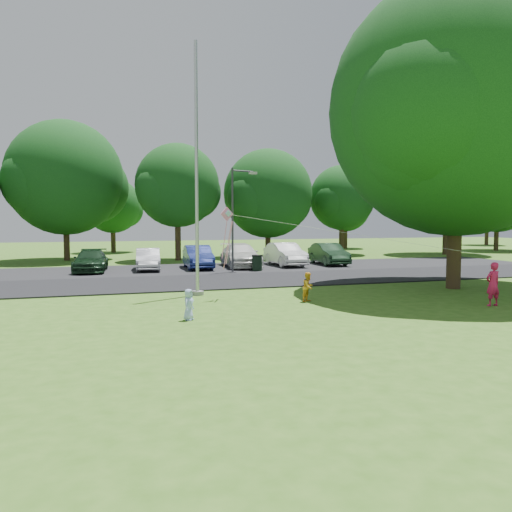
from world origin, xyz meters
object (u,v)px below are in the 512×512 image
object	(u,v)px
flagpole	(197,191)
big_tree	(458,115)
woman	(493,284)
kite	(237,227)
child_blue	(189,305)
child_yellow	(308,287)
trash_can	(257,263)
street_lamp	(236,210)

from	to	relation	value
flagpole	big_tree	size ratio (longest dim) A/B	0.75
woman	kite	distance (m)	9.38
big_tree	child_blue	bearing A→B (deg)	-164.44
big_tree	flagpole	bearing A→B (deg)	172.23
child_yellow	trash_can	bearing A→B (deg)	45.49
flagpole	street_lamp	bearing A→B (deg)	64.62
woman	kite	world-z (taller)	kite
trash_can	woman	bearing A→B (deg)	-72.30
woman	flagpole	bearing A→B (deg)	-32.67
trash_can	big_tree	bearing A→B (deg)	-57.54
flagpole	woman	distance (m)	11.49
flagpole	big_tree	xyz separation A→B (m)	(11.10, -1.51, 3.35)
flagpole	big_tree	bearing A→B (deg)	-7.77
child_yellow	child_blue	world-z (taller)	child_yellow
flagpole	kite	world-z (taller)	flagpole
street_lamp	child_yellow	world-z (taller)	street_lamp
child_yellow	kite	world-z (taller)	kite
trash_can	child_yellow	xyz separation A→B (m)	(-1.45, -10.86, 0.05)
child_yellow	child_blue	bearing A→B (deg)	166.56
flagpole	child_yellow	xyz separation A→B (m)	(3.60, -2.86, -3.62)
child_yellow	woman	bearing A→B (deg)	-62.64
street_lamp	kite	bearing A→B (deg)	-120.90
big_tree	kite	size ratio (longest dim) A/B	1.53
street_lamp	woman	distance (m)	14.99
child_blue	kite	size ratio (longest dim) A/B	0.11
big_tree	kite	world-z (taller)	big_tree
trash_can	big_tree	distance (m)	13.29
street_lamp	kite	xyz separation A→B (m)	(-2.51, -9.41, -0.83)
big_tree	child_blue	distance (m)	14.60
trash_can	kite	world-z (taller)	kite
big_tree	kite	distance (m)	10.93
child_yellow	child_blue	xyz separation A→B (m)	(-4.81, -2.09, -0.08)
street_lamp	trash_can	size ratio (longest dim) A/B	6.11
woman	child_yellow	size ratio (longest dim) A/B	1.41
flagpole	woman	size ratio (longest dim) A/B	6.48
big_tree	child_yellow	world-z (taller)	big_tree
trash_can	child_blue	distance (m)	14.38
trash_can	kite	size ratio (longest dim) A/B	0.11
trash_can	child_yellow	size ratio (longest dim) A/B	0.89
woman	child_blue	distance (m)	10.65
trash_can	kite	distance (m)	10.44
big_tree	woman	bearing A→B (deg)	-112.25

